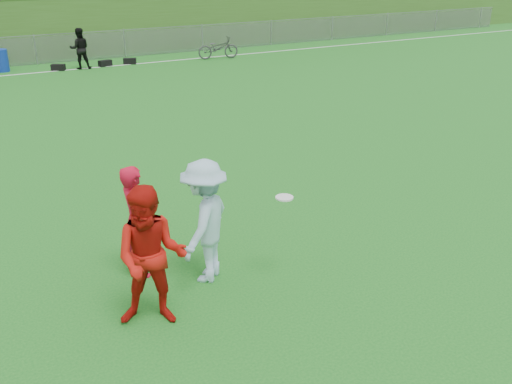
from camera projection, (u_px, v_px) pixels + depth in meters
ground at (256, 261)px, 9.14m from camera, size 120.00×120.00×0.00m
sideline_far at (46, 72)px, 23.66m from camera, size 60.00×0.10×0.01m
fence at (36, 50)px, 25.02m from camera, size 58.00×0.06×1.30m
berm at (1, 9)px, 33.56m from camera, size 120.00×18.00×3.00m
gear_bags at (67, 67)px, 24.08m from camera, size 7.39×0.53×0.26m
player_red_left at (136, 221)px, 8.48m from camera, size 0.43×0.65×1.75m
player_red_center at (151, 258)px, 7.27m from camera, size 1.17×1.08×1.94m
player_blue at (205, 222)px, 8.31m from camera, size 1.36×1.35×1.88m
frisbee at (284, 198)px, 8.18m from camera, size 0.26×0.26×0.02m
recycling_bin at (1, 61)px, 23.59m from camera, size 0.79×0.79×0.91m
bicycle at (218, 48)px, 26.45m from camera, size 1.98×0.98×0.99m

